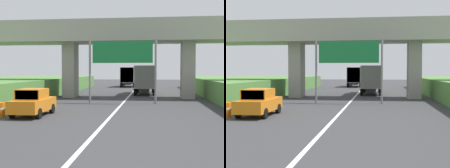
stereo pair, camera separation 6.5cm
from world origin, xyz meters
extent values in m
cube|color=white|center=(0.00, 23.83, 0.00)|extent=(0.20, 87.66, 0.01)
cube|color=#9E998E|center=(0.00, 29.79, 6.37)|extent=(40.00, 4.80, 1.10)
cube|color=#9E998E|center=(0.00, 27.57, 7.47)|extent=(40.00, 0.36, 1.10)
cube|color=#9E998E|center=(0.00, 32.01, 7.47)|extent=(40.00, 0.36, 1.10)
cube|color=gray|center=(-6.19, 29.79, 2.91)|extent=(1.30, 2.20, 5.82)
cube|color=gray|center=(6.19, 29.79, 2.91)|extent=(1.30, 2.20, 5.82)
cylinder|color=slate|center=(-2.85, 23.60, 2.76)|extent=(0.18, 0.18, 5.52)
cylinder|color=slate|center=(2.85, 23.60, 2.76)|extent=(0.18, 0.18, 5.52)
cube|color=#167238|center=(0.00, 23.60, 4.47)|extent=(5.20, 0.12, 1.90)
cube|color=white|center=(0.00, 23.59, 4.47)|extent=(4.89, 0.01, 1.67)
cube|color=black|center=(1.70, 35.36, 0.66)|extent=(1.10, 7.30, 0.36)
cube|color=gold|center=(1.70, 37.96, 1.89)|extent=(2.10, 2.10, 2.10)
cube|color=#2D3842|center=(1.70, 38.98, 2.19)|extent=(1.89, 0.06, 0.90)
cube|color=#B7B7B2|center=(1.70, 34.31, 2.14)|extent=(2.30, 5.20, 2.60)
cube|color=gray|center=(1.70, 31.73, 2.14)|extent=(2.21, 0.04, 2.50)
cylinder|color=black|center=(0.73, 37.96, 0.48)|extent=(0.30, 0.96, 0.96)
cylinder|color=black|center=(2.67, 37.96, 0.48)|extent=(0.30, 0.96, 0.96)
cylinder|color=black|center=(0.63, 32.88, 0.48)|extent=(0.30, 0.96, 0.96)
cylinder|color=black|center=(2.77, 32.88, 0.48)|extent=(0.30, 0.96, 0.96)
cylinder|color=black|center=(0.63, 34.57, 0.48)|extent=(0.30, 0.96, 0.96)
cylinder|color=black|center=(2.77, 34.57, 0.48)|extent=(0.30, 0.96, 0.96)
cube|color=black|center=(-1.61, 52.92, 0.66)|extent=(1.10, 7.30, 0.36)
cube|color=#233D9E|center=(-1.61, 55.52, 1.89)|extent=(2.10, 2.10, 2.10)
cube|color=#2D3842|center=(-1.61, 56.54, 2.19)|extent=(1.89, 0.06, 0.90)
cube|color=#B7B7B2|center=(-1.61, 51.87, 2.14)|extent=(2.30, 5.20, 2.60)
cube|color=gray|center=(-1.61, 49.29, 2.14)|extent=(2.21, 0.04, 2.50)
cylinder|color=black|center=(-2.58, 55.52, 0.48)|extent=(0.30, 0.96, 0.96)
cylinder|color=black|center=(-0.64, 55.52, 0.48)|extent=(0.30, 0.96, 0.96)
cylinder|color=black|center=(-2.68, 50.44, 0.48)|extent=(0.30, 0.96, 0.96)
cylinder|color=black|center=(-0.54, 50.44, 0.48)|extent=(0.30, 0.96, 0.96)
cylinder|color=black|center=(-2.68, 52.13, 0.48)|extent=(0.30, 0.96, 0.96)
cylinder|color=black|center=(-0.54, 52.13, 0.48)|extent=(0.30, 0.96, 0.96)
cube|color=orange|center=(-4.91, 15.47, 0.70)|extent=(1.76, 4.10, 0.76)
cube|color=orange|center=(-4.91, 15.32, 1.40)|extent=(1.56, 1.90, 0.64)
cube|color=#2D3842|center=(-4.91, 14.40, 1.40)|extent=(1.44, 0.06, 0.54)
cylinder|color=black|center=(-5.73, 16.74, 0.32)|extent=(0.22, 0.64, 0.64)
cylinder|color=black|center=(-4.09, 16.74, 0.32)|extent=(0.22, 0.64, 0.64)
cylinder|color=black|center=(-5.73, 14.20, 0.32)|extent=(0.22, 0.64, 0.64)
cylinder|color=black|center=(-4.09, 14.20, 0.32)|extent=(0.22, 0.64, 0.64)
cylinder|color=orange|center=(-6.71, 14.66, 0.45)|extent=(0.56, 0.56, 0.90)
cylinder|color=white|center=(-6.71, 14.66, 0.52)|extent=(0.57, 0.57, 0.12)
cylinder|color=orange|center=(-6.57, 19.40, 0.45)|extent=(0.56, 0.56, 0.90)
cylinder|color=white|center=(-6.57, 19.40, 0.52)|extent=(0.57, 0.57, 0.12)
camera|label=1|loc=(2.54, -3.96, 2.85)|focal=51.44mm
camera|label=2|loc=(2.60, -3.95, 2.85)|focal=51.44mm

